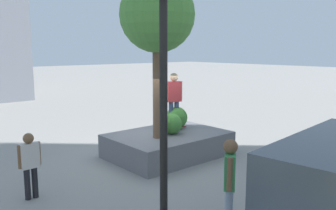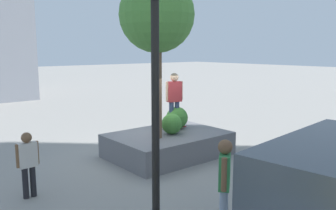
{
  "view_description": "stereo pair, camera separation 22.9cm",
  "coord_description": "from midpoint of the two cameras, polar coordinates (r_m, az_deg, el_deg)",
  "views": [
    {
      "loc": [
        6.64,
        8.52,
        3.35
      ],
      "look_at": [
        -0.44,
        0.27,
        1.63
      ],
      "focal_mm": 37.94,
      "sensor_mm": 36.0,
      "label": 1
    },
    {
      "loc": [
        6.47,
        8.67,
        3.35
      ],
      "look_at": [
        -0.44,
        0.27,
        1.63
      ],
      "focal_mm": 37.94,
      "sensor_mm": 36.0,
      "label": 2
    }
  ],
  "objects": [
    {
      "name": "plaza_tree",
      "position": [
        10.36,
        -1.16,
        14.04
      ],
      "size": [
        2.15,
        2.15,
        4.66
      ],
      "color": "brown",
      "rests_on": "planter_ledge"
    },
    {
      "name": "hedge_clump",
      "position": [
        11.79,
        2.01,
        -2.05
      ],
      "size": [
        0.73,
        0.73,
        0.73
      ],
      "primitive_type": "sphere",
      "color": "#3D7A33",
      "rests_on": "planter_ledge"
    },
    {
      "name": "boxwood_shrub",
      "position": [
        11.02,
        1.2,
        -3.05
      ],
      "size": [
        0.64,
        0.64,
        0.64
      ],
      "primitive_type": "sphere",
      "color": "#3D7A33",
      "rests_on": "planter_ledge"
    },
    {
      "name": "passerby_with_bag",
      "position": [
        6.73,
        10.04,
        -11.55
      ],
      "size": [
        0.49,
        0.44,
        1.73
      ],
      "color": "#8C9EB7",
      "rests_on": "ground"
    },
    {
      "name": "ground_plane",
      "position": [
        11.31,
        -2.04,
        -8.22
      ],
      "size": [
        120.0,
        120.0,
        0.0
      ],
      "primitive_type": "plane",
      "color": "gray"
    },
    {
      "name": "traffic_light_corner",
      "position": [
        5.17,
        -0.88,
        8.73
      ],
      "size": [
        0.36,
        0.31,
        4.91
      ],
      "color": "black",
      "rests_on": "ground"
    },
    {
      "name": "skateboarder",
      "position": [
        11.58,
        1.58,
        1.45
      ],
      "size": [
        0.59,
        0.32,
        1.78
      ],
      "color": "navy",
      "rests_on": "skateboard"
    },
    {
      "name": "planter_ledge",
      "position": [
        11.27,
        0.59,
        -6.36
      ],
      "size": [
        3.55,
        2.52,
        0.73
      ],
      "primitive_type": "cube",
      "color": "slate",
      "rests_on": "ground"
    },
    {
      "name": "bystander_watching",
      "position": [
        8.61,
        -20.88,
        -8.3
      ],
      "size": [
        0.51,
        0.23,
        1.52
      ],
      "color": "black",
      "rests_on": "ground"
    },
    {
      "name": "skateboard",
      "position": [
        11.76,
        1.56,
        -3.6
      ],
      "size": [
        0.83,
        0.43,
        0.07
      ],
      "color": "#A51E1E",
      "rests_on": "planter_ledge"
    }
  ]
}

